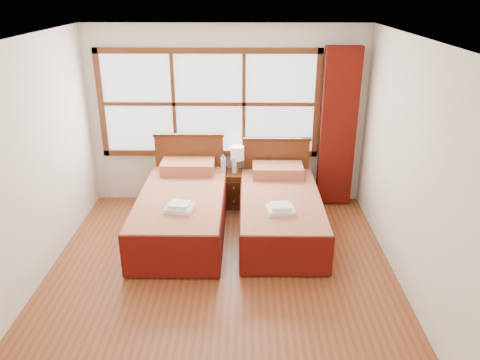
{
  "coord_description": "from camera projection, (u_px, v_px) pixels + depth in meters",
  "views": [
    {
      "loc": [
        0.28,
        -4.35,
        3.07
      ],
      "look_at": [
        0.22,
        0.7,
        0.96
      ],
      "focal_mm": 35.0,
      "sensor_mm": 36.0,
      "label": 1
    }
  ],
  "objects": [
    {
      "name": "towels_right",
      "position": [
        280.0,
        209.0,
        5.62
      ],
      "size": [
        0.34,
        0.31,
        0.09
      ],
      "rotation": [
        0.0,
        0.0,
        0.1
      ],
      "color": "white",
      "rests_on": "bed_right"
    },
    {
      "name": "nightstand",
      "position": [
        234.0,
        189.0,
        6.94
      ],
      "size": [
        0.4,
        0.4,
        0.53
      ],
      "color": "#572913",
      "rests_on": "floor"
    },
    {
      "name": "curtain",
      "position": [
        338.0,
        129.0,
        6.68
      ],
      "size": [
        0.5,
        0.16,
        2.3
      ],
      "primitive_type": "cube",
      "color": "#5B1009",
      "rests_on": "wall_back"
    },
    {
      "name": "bottle_near",
      "position": [
        223.0,
        165.0,
        6.76
      ],
      "size": [
        0.07,
        0.07,
        0.28
      ],
      "color": "silver",
      "rests_on": "nightstand"
    },
    {
      "name": "bottle_far",
      "position": [
        234.0,
        165.0,
        6.79
      ],
      "size": [
        0.07,
        0.07,
        0.27
      ],
      "color": "silver",
      "rests_on": "nightstand"
    },
    {
      "name": "lamp",
      "position": [
        237.0,
        154.0,
        6.79
      ],
      "size": [
        0.19,
        0.19,
        0.38
      ],
      "color": "#B68A3A",
      "rests_on": "nightstand"
    },
    {
      "name": "towels_left",
      "position": [
        180.0,
        207.0,
        5.59
      ],
      "size": [
        0.36,
        0.33,
        0.09
      ],
      "rotation": [
        0.0,
        0.0,
        -0.17
      ],
      "color": "white",
      "rests_on": "bed_left"
    },
    {
      "name": "ceiling",
      "position": [
        215.0,
        41.0,
        4.2
      ],
      "size": [
        4.5,
        4.5,
        0.0
      ],
      "primitive_type": "plane",
      "rotation": [
        3.14,
        0.0,
        0.0
      ],
      "color": "white",
      "rests_on": "wall_back"
    },
    {
      "name": "bed_left",
      "position": [
        183.0,
        209.0,
        6.19
      ],
      "size": [
        1.1,
        2.14,
        1.08
      ],
      "color": "#3B1D0C",
      "rests_on": "floor"
    },
    {
      "name": "window",
      "position": [
        209.0,
        104.0,
        6.67
      ],
      "size": [
        3.16,
        0.06,
        1.56
      ],
      "color": "white",
      "rests_on": "wall_back"
    },
    {
      "name": "wall_left",
      "position": [
        20.0,
        174.0,
        4.73
      ],
      "size": [
        0.0,
        4.5,
        4.5
      ],
      "primitive_type": "plane",
      "rotation": [
        1.57,
        0.0,
        1.57
      ],
      "color": "silver",
      "rests_on": "floor"
    },
    {
      "name": "wall_right",
      "position": [
        417.0,
        176.0,
        4.68
      ],
      "size": [
        0.0,
        4.5,
        4.5
      ],
      "primitive_type": "plane",
      "rotation": [
        1.57,
        0.0,
        -1.57
      ],
      "color": "silver",
      "rests_on": "floor"
    },
    {
      "name": "floor",
      "position": [
        220.0,
        283.0,
        5.2
      ],
      "size": [
        4.5,
        4.5,
        0.0
      ],
      "primitive_type": "plane",
      "color": "brown",
      "rests_on": "ground"
    },
    {
      "name": "wall_back",
      "position": [
        227.0,
        117.0,
        6.78
      ],
      "size": [
        4.0,
        0.0,
        4.0
      ],
      "primitive_type": "plane",
      "rotation": [
        1.57,
        0.0,
        0.0
      ],
      "color": "silver",
      "rests_on": "floor"
    },
    {
      "name": "bed_right",
      "position": [
        280.0,
        211.0,
        6.18
      ],
      "size": [
        1.05,
        2.07,
        1.02
      ],
      "color": "#3B1D0C",
      "rests_on": "floor"
    }
  ]
}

